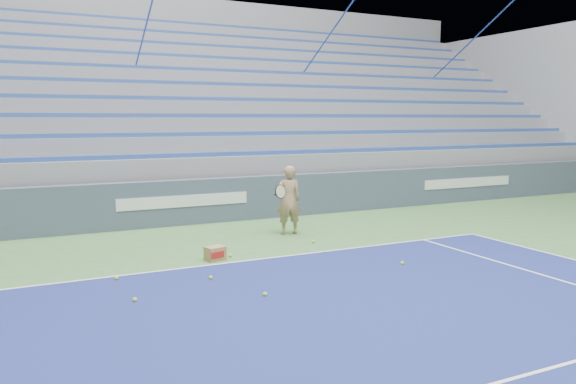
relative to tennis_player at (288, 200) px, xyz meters
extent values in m
cube|color=white|center=(-1.82, -1.85, -0.76)|extent=(10.97, 0.05, 0.00)
cube|color=#404D61|center=(-1.82, 2.15, -0.22)|extent=(30.00, 0.30, 1.10)
cube|color=white|center=(-1.82, 1.99, -0.17)|extent=(3.20, 0.02, 0.28)
cube|color=white|center=(7.18, 1.99, -0.17)|extent=(3.40, 0.02, 0.28)
cube|color=gray|center=(-1.82, 6.70, -0.22)|extent=(30.00, 8.50, 1.10)
cube|color=gray|center=(-1.82, 6.70, 0.58)|extent=(30.00, 8.50, 0.50)
cube|color=#294A96|center=(-1.82, 2.83, 0.88)|extent=(29.60, 0.42, 0.11)
cube|color=gray|center=(-1.82, 7.13, 1.08)|extent=(30.00, 7.65, 0.50)
cube|color=#294A96|center=(-1.82, 3.68, 1.38)|extent=(29.60, 0.42, 0.11)
cube|color=gray|center=(-1.82, 7.55, 1.58)|extent=(30.00, 6.80, 0.50)
cube|color=#294A96|center=(-1.82, 4.53, 1.88)|extent=(29.60, 0.42, 0.11)
cube|color=gray|center=(-1.82, 7.98, 2.08)|extent=(30.00, 5.95, 0.50)
cube|color=#294A96|center=(-1.82, 5.38, 2.38)|extent=(29.60, 0.42, 0.11)
cube|color=gray|center=(-1.82, 8.40, 2.58)|extent=(30.00, 5.10, 0.50)
cube|color=#294A96|center=(-1.82, 6.23, 2.88)|extent=(29.60, 0.42, 0.11)
cube|color=gray|center=(-1.82, 8.83, 3.08)|extent=(30.00, 4.25, 0.50)
cube|color=#294A96|center=(-1.82, 7.08, 3.38)|extent=(29.60, 0.42, 0.11)
cube|color=gray|center=(-1.82, 9.25, 3.58)|extent=(30.00, 3.40, 0.50)
cube|color=#294A96|center=(-1.82, 7.93, 3.88)|extent=(29.60, 0.42, 0.11)
cube|color=gray|center=(-1.82, 9.68, 4.08)|extent=(30.00, 2.55, 0.50)
cube|color=#294A96|center=(-1.82, 8.78, 4.38)|extent=(29.60, 0.42, 0.11)
cube|color=gray|center=(-1.82, 10.10, 4.58)|extent=(30.00, 1.70, 0.50)
cube|color=#294A96|center=(-1.82, 9.63, 4.88)|extent=(29.60, 0.42, 0.11)
cube|color=gray|center=(-1.82, 10.53, 5.08)|extent=(30.00, 0.85, 0.50)
cube|color=#294A96|center=(-1.82, 10.48, 5.38)|extent=(29.60, 0.42, 0.11)
cube|color=gray|center=(13.33, 6.70, 2.28)|extent=(0.30, 8.80, 6.10)
cube|color=gray|center=(-1.82, 11.25, 2.88)|extent=(31.00, 0.40, 7.30)
cylinder|color=#2D46A0|center=(-1.82, 6.70, 3.83)|extent=(0.05, 8.53, 5.04)
cylinder|color=#2D46A0|center=(4.18, 6.70, 3.83)|extent=(0.05, 8.53, 5.04)
cylinder|color=#2D46A0|center=(10.18, 6.70, 3.83)|extent=(0.05, 8.53, 5.04)
imported|color=tan|center=(0.01, 0.01, 0.00)|extent=(0.61, 0.45, 1.54)
cylinder|color=black|center=(-0.34, -0.24, 0.18)|extent=(0.12, 0.27, 0.08)
cylinder|color=beige|center=(-0.44, -0.52, 0.28)|extent=(0.29, 0.16, 0.28)
torus|color=black|center=(-0.44, -0.52, 0.28)|extent=(0.31, 0.18, 0.30)
cube|color=#9F764D|center=(-2.23, -1.52, -0.65)|extent=(0.39, 0.33, 0.26)
cube|color=#B21E19|center=(-2.23, -1.65, -0.65)|extent=(0.27, 0.08, 0.12)
sphere|color=#C3F131|center=(0.64, -3.28, -0.74)|extent=(0.07, 0.07, 0.07)
sphere|color=#C3F131|center=(0.06, -1.06, -0.74)|extent=(0.07, 0.07, 0.07)
sphere|color=#C3F131|center=(-4.01, -3.28, -0.74)|extent=(0.07, 0.07, 0.07)
sphere|color=#C3F131|center=(-2.26, -3.85, -0.74)|extent=(0.07, 0.07, 0.07)
sphere|color=#C3F131|center=(-1.90, -1.42, -0.74)|extent=(0.07, 0.07, 0.07)
sphere|color=#C3F131|center=(-4.07, -2.05, -0.74)|extent=(0.07, 0.07, 0.07)
sphere|color=#C3F131|center=(-2.70, -2.68, -0.74)|extent=(0.07, 0.07, 0.07)
camera|label=1|loc=(-5.41, -11.10, 1.80)|focal=35.00mm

